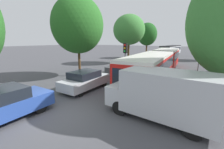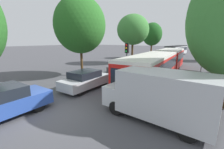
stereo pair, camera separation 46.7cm
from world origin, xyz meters
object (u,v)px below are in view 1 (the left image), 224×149
Objects in this scene: articulated_bus at (159,62)px; queued_car_graphite at (121,67)px; tree_left_distant at (147,34)px; tree_right_far at (218,36)px; queued_car_blue at (0,105)px; queued_car_white at (142,61)px; city_bus_rear at (171,50)px; white_van at (163,94)px; queued_car_silver at (85,80)px; no_entry_sign at (199,62)px; direction_sign_post at (216,56)px; tree_left_mid at (78,25)px; traffic_light at (125,53)px; queued_car_red at (154,57)px; tree_left_far at (129,30)px.

articulated_bus is 4.13× the size of queued_car_graphite.
tree_left_distant is 12.60m from tree_right_far.
tree_left_distant is at bearing -167.48° from tree_right_far.
queued_car_blue is 18.08m from queued_car_white.
city_bus_rear reaches higher than white_van.
no_entry_sign is at bearing -47.74° from queued_car_silver.
city_bus_rear is at bearing -164.44° from no_entry_sign.
queued_car_white is 11.27m from direction_sign_post.
direction_sign_post is (8.37, 10.83, 1.78)m from queued_car_blue.
tree_left_mid is (-3.31, -9.42, 4.38)m from queued_car_white.
queued_car_graphite is at bearing -79.96° from tree_left_distant.
articulated_bus is 9.38m from white_van.
city_bus_rear is 3.11× the size of direction_sign_post.
articulated_bus is at bearing -66.31° from tree_left_distant.
articulated_bus is 3.85m from no_entry_sign.
tree_right_far is (7.90, 21.27, 1.89)m from traffic_light.
queued_car_graphite is at bearing 45.83° from tree_left_mid.
white_van is at bearing 12.04° from articulated_bus.
traffic_light reaches higher than white_van.
tree_right_far is (9.36, 19.28, 3.66)m from queued_car_graphite.
white_van is 26.37m from tree_left_distant.
city_bus_rear is 2.67× the size of queued_car_red.
queued_car_silver is at bearing -176.45° from queued_car_graphite.
no_entry_sign is 11.60m from tree_left_mid.
tree_left_far reaches higher than tree_left_distant.
tree_left_mid is at bearing 168.22° from queued_car_red.
articulated_bus is at bearing -143.00° from queued_car_white.
tree_left_distant is (-6.74, 15.38, 3.43)m from articulated_bus.
articulated_bus reaches higher than queued_car_graphite.
tree_left_mid is (-11.74, -2.17, 2.58)m from direction_sign_post.
tree_left_mid is (-3.35, -29.49, 3.76)m from city_bus_rear.
tree_left_far is at bearing 62.81° from queued_car_white.
tree_right_far reaches higher than white_van.
tree_left_far is at bearing -136.52° from tree_right_far.
queued_car_silver is 0.54× the size of tree_left_far.
white_van is at bearing 67.59° from direction_sign_post.
tree_right_far is at bearing 60.91° from tree_left_mid.
articulated_bus is at bearing -69.59° from white_van.
tree_left_mid reaches higher than articulated_bus.
traffic_light is (1.35, -14.08, 1.76)m from queued_car_red.
tree_left_mid is 25.83m from tree_right_far.
tree_left_distant reaches higher than queued_car_white.
queued_car_graphite is 1.47× the size of no_entry_sign.
city_bus_rear is at bearing 83.52° from tree_left_mid.
queued_car_silver is 27.45m from tree_right_far.
articulated_bus is 2.23× the size of tree_left_far.
no_entry_sign is 0.36× the size of tree_left_mid.
traffic_light is at bearing -45.39° from white_van.
tree_left_far is (0.33, 10.97, 0.15)m from tree_left_mid.
queued_car_red is (-3.71, 10.92, -0.71)m from articulated_bus.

